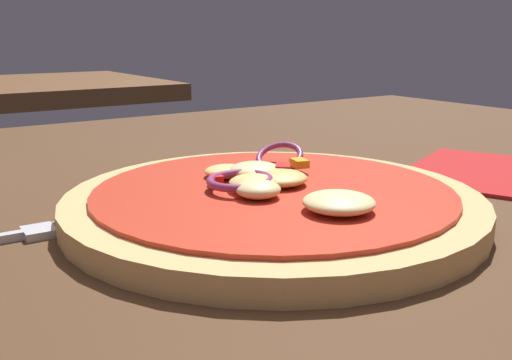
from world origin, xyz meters
TOP-DOWN VIEW (x-y plane):
  - dining_table at (0.00, 0.00)m, footprint 1.29×0.93m
  - pizza at (0.02, -0.02)m, footprint 0.27×0.27m
  - napkin at (0.23, -0.01)m, footprint 0.18×0.15m

SIDE VIEW (x-z plane):
  - dining_table at x=0.00m, z-range 0.00..0.04m
  - napkin at x=0.23m, z-range 0.04..0.04m
  - pizza at x=0.02m, z-range 0.03..0.07m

